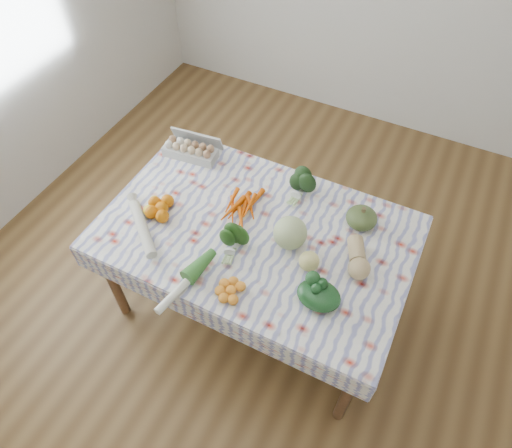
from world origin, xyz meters
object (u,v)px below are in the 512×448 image
at_px(egg_carton, 190,151).
at_px(grapefruit, 309,261).
at_px(dining_table, 256,240).
at_px(kabocha_squash, 362,218).
at_px(butternut_squash, 358,257).
at_px(cabbage, 290,233).

relative_size(egg_carton, grapefruit, 3.19).
xyz_separation_m(dining_table, egg_carton, (-0.63, 0.35, 0.13)).
relative_size(dining_table, grapefruit, 15.34).
relative_size(kabocha_squash, grapefruit, 1.61).
distance_m(butternut_squash, grapefruit, 0.25).
distance_m(kabocha_squash, grapefruit, 0.41).
distance_m(egg_carton, butternut_squash, 1.22).
bearing_deg(butternut_squash, cabbage, 161.14).
height_order(butternut_squash, grapefruit, butternut_squash).
relative_size(dining_table, kabocha_squash, 9.53).
distance_m(cabbage, grapefruit, 0.18).
distance_m(dining_table, butternut_squash, 0.57).
xyz_separation_m(dining_table, grapefruit, (0.34, -0.09, 0.14)).
bearing_deg(kabocha_squash, cabbage, -135.20).
height_order(egg_carton, butternut_squash, butternut_squash).
distance_m(dining_table, cabbage, 0.26).
bearing_deg(cabbage, dining_table, -178.74).
distance_m(kabocha_squash, butternut_squash, 0.26).
xyz_separation_m(kabocha_squash, grapefruit, (-0.14, -0.38, -0.00)).
height_order(egg_carton, cabbage, cabbage).
distance_m(dining_table, grapefruit, 0.38).
height_order(cabbage, butternut_squash, cabbage).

